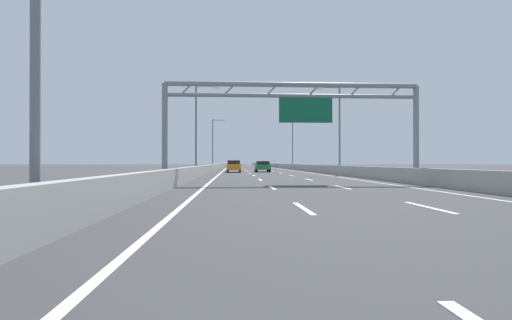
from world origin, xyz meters
The scene contains 49 objects.
ground_plane centered at (0.00, 100.00, 0.00)m, with size 260.00×260.00×0.00m, color #38383A.
lane_dash_left_1 centered at (-1.80, 12.50, 0.01)m, with size 0.16×3.00×0.01m, color white.
lane_dash_left_2 centered at (-1.80, 21.50, 0.01)m, with size 0.16×3.00×0.01m, color white.
lane_dash_left_3 centered at (-1.80, 30.50, 0.01)m, with size 0.16×3.00×0.01m, color white.
lane_dash_left_4 centered at (-1.80, 39.50, 0.01)m, with size 0.16×3.00×0.01m, color white.
lane_dash_left_5 centered at (-1.80, 48.50, 0.01)m, with size 0.16×3.00×0.01m, color white.
lane_dash_left_6 centered at (-1.80, 57.50, 0.01)m, with size 0.16×3.00×0.01m, color white.
lane_dash_left_7 centered at (-1.80, 66.50, 0.01)m, with size 0.16×3.00×0.01m, color white.
lane_dash_left_8 centered at (-1.80, 75.50, 0.01)m, with size 0.16×3.00×0.01m, color white.
lane_dash_left_9 centered at (-1.80, 84.50, 0.01)m, with size 0.16×3.00×0.01m, color white.
lane_dash_left_10 centered at (-1.80, 93.50, 0.01)m, with size 0.16×3.00×0.01m, color white.
lane_dash_left_11 centered at (-1.80, 102.50, 0.01)m, with size 0.16×3.00×0.01m, color white.
lane_dash_left_12 centered at (-1.80, 111.50, 0.01)m, with size 0.16×3.00×0.01m, color white.
lane_dash_left_13 centered at (-1.80, 120.50, 0.01)m, with size 0.16×3.00×0.01m, color white.
lane_dash_left_14 centered at (-1.80, 129.50, 0.01)m, with size 0.16×3.00×0.01m, color white.
lane_dash_left_15 centered at (-1.80, 138.50, 0.01)m, with size 0.16×3.00×0.01m, color white.
lane_dash_left_16 centered at (-1.80, 147.50, 0.01)m, with size 0.16×3.00×0.01m, color white.
lane_dash_left_17 centered at (-1.80, 156.50, 0.01)m, with size 0.16×3.00×0.01m, color white.
lane_dash_right_1 centered at (1.80, 12.50, 0.01)m, with size 0.16×3.00×0.01m, color white.
lane_dash_right_2 centered at (1.80, 21.50, 0.01)m, with size 0.16×3.00×0.01m, color white.
lane_dash_right_3 centered at (1.80, 30.50, 0.01)m, with size 0.16×3.00×0.01m, color white.
lane_dash_right_4 centered at (1.80, 39.50, 0.01)m, with size 0.16×3.00×0.01m, color white.
lane_dash_right_5 centered at (1.80, 48.50, 0.01)m, with size 0.16×3.00×0.01m, color white.
lane_dash_right_6 centered at (1.80, 57.50, 0.01)m, with size 0.16×3.00×0.01m, color white.
lane_dash_right_7 centered at (1.80, 66.50, 0.01)m, with size 0.16×3.00×0.01m, color white.
lane_dash_right_8 centered at (1.80, 75.50, 0.01)m, with size 0.16×3.00×0.01m, color white.
lane_dash_right_9 centered at (1.80, 84.50, 0.01)m, with size 0.16×3.00×0.01m, color white.
lane_dash_right_10 centered at (1.80, 93.50, 0.01)m, with size 0.16×3.00×0.01m, color white.
lane_dash_right_11 centered at (1.80, 102.50, 0.01)m, with size 0.16×3.00×0.01m, color white.
lane_dash_right_12 centered at (1.80, 111.50, 0.01)m, with size 0.16×3.00×0.01m, color white.
lane_dash_right_13 centered at (1.80, 120.50, 0.01)m, with size 0.16×3.00×0.01m, color white.
lane_dash_right_14 centered at (1.80, 129.50, 0.01)m, with size 0.16×3.00×0.01m, color white.
lane_dash_right_15 centered at (1.80, 138.50, 0.01)m, with size 0.16×3.00×0.01m, color white.
lane_dash_right_16 centered at (1.80, 147.50, 0.01)m, with size 0.16×3.00×0.01m, color white.
lane_dash_right_17 centered at (1.80, 156.50, 0.01)m, with size 0.16×3.00×0.01m, color white.
edge_line_left centered at (-5.25, 88.00, 0.01)m, with size 0.16×176.00×0.01m, color white.
edge_line_right centered at (5.25, 88.00, 0.01)m, with size 0.16×176.00×0.01m, color white.
barrier_left centered at (-6.90, 110.00, 0.47)m, with size 0.45×220.00×0.95m.
barrier_right centered at (6.90, 110.00, 0.47)m, with size 0.45×220.00×0.95m.
sign_gantry centered at (0.11, 26.54, 4.85)m, with size 16.39×0.36×6.36m.
streetlamp_left_mid centered at (-7.47, 43.95, 5.40)m, with size 2.58×0.28×9.50m.
streetlamp_right_mid centered at (7.47, 43.95, 5.40)m, with size 2.58×0.28×9.50m.
streetlamp_left_far centered at (-7.47, 78.29, 5.40)m, with size 2.58×0.28×9.50m.
streetlamp_right_far centered at (7.47, 78.29, 5.40)m, with size 2.58×0.28×9.50m.
orange_car centered at (-3.69, 52.27, 0.78)m, with size 1.76×4.17×1.52m.
white_car centered at (3.66, 114.44, 0.79)m, with size 1.86×4.41×1.55m.
green_car centered at (0.10, 54.08, 0.73)m, with size 1.88×4.11×1.40m.
black_car centered at (3.81, 98.13, 0.79)m, with size 1.88×4.24×1.55m.
blue_car centered at (-3.45, 86.19, 0.77)m, with size 1.71×4.52×1.50m.
Camera 1 is at (-3.76, 1.40, 1.30)m, focal length 28.09 mm.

